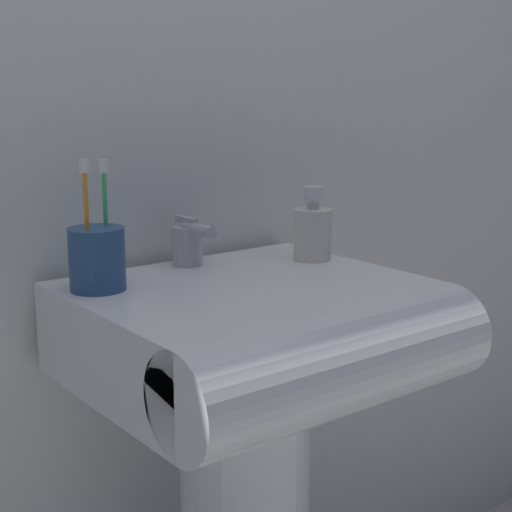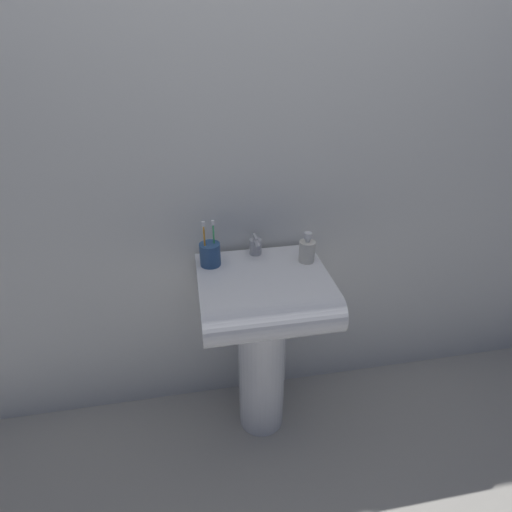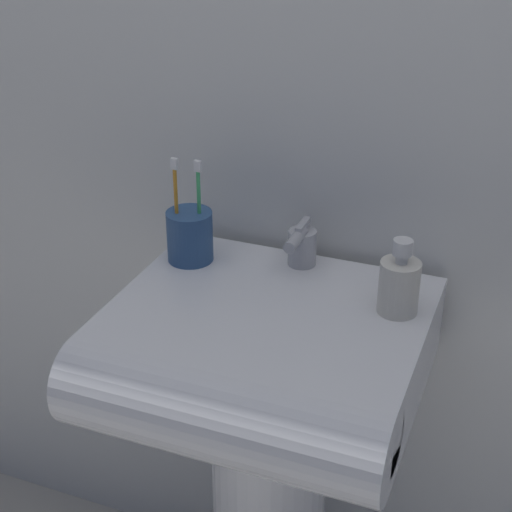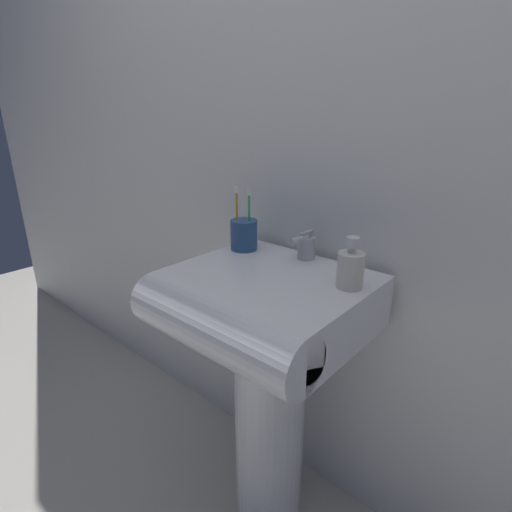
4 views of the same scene
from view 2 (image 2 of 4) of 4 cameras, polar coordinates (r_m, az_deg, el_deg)
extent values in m
plane|color=#ADA89E|center=(2.18, 0.75, -22.14)|extent=(6.00, 6.00, 0.00)
cube|color=silver|center=(1.68, -0.64, 11.83)|extent=(5.00, 0.05, 2.40)
cylinder|color=white|center=(1.91, 0.82, -15.43)|extent=(0.22, 0.22, 0.72)
cube|color=white|center=(1.63, 0.93, -4.63)|extent=(0.52, 0.41, 0.15)
cylinder|color=white|center=(1.47, 2.49, -9.07)|extent=(0.52, 0.15, 0.15)
cylinder|color=#B7B7BC|center=(1.72, -0.07, 1.34)|extent=(0.05, 0.05, 0.07)
cylinder|color=#B7B7BC|center=(1.67, 0.16, 1.76)|extent=(0.02, 0.08, 0.02)
cube|color=#B7B7BC|center=(1.70, -0.07, 2.70)|extent=(0.01, 0.06, 0.01)
cylinder|color=#2D5184|center=(1.64, -6.57, 0.24)|extent=(0.08, 0.08, 0.10)
cylinder|color=orange|center=(1.61, -7.33, 1.57)|extent=(0.01, 0.01, 0.17)
cube|color=white|center=(1.56, -7.54, 4.55)|extent=(0.01, 0.01, 0.02)
cylinder|color=#3FB266|center=(1.62, -6.01, 1.86)|extent=(0.01, 0.01, 0.16)
cube|color=white|center=(1.58, -6.18, 4.75)|extent=(0.01, 0.01, 0.02)
cylinder|color=silver|center=(1.67, 7.28, 0.67)|extent=(0.07, 0.07, 0.09)
cylinder|color=silver|center=(1.64, 7.40, 2.28)|extent=(0.02, 0.02, 0.01)
cylinder|color=silver|center=(1.64, 7.44, 2.91)|extent=(0.03, 0.03, 0.03)
camera|label=1|loc=(0.79, -44.64, -24.39)|focal=55.00mm
camera|label=3|loc=(0.73, 55.19, 3.69)|focal=55.00mm
camera|label=4|loc=(1.13, 43.80, -1.55)|focal=28.00mm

